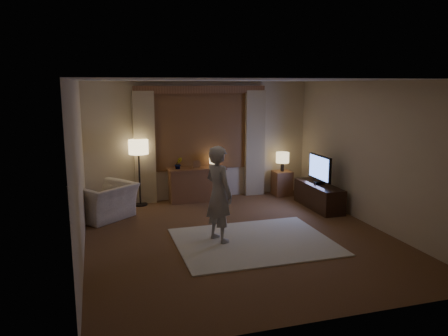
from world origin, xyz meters
name	(u,v)px	position (x,y,z in m)	size (l,w,h in m)	color
room	(231,155)	(0.00, 0.50, 1.33)	(5.04, 5.54, 2.64)	brown
rug	(254,242)	(0.15, -0.28, 0.01)	(2.50, 2.00, 0.02)	beige
sideboard	(197,185)	(-0.15, 2.50, 0.35)	(1.20, 0.40, 0.70)	brown
picture_frame	(197,165)	(-0.15, 2.50, 0.80)	(0.16, 0.02, 0.20)	brown
plant	(178,164)	(-0.55, 2.50, 0.85)	(0.17, 0.13, 0.30)	#999999
table_lamp_sideboard	(214,160)	(0.25, 2.50, 0.90)	(0.22, 0.22, 0.30)	black
floor_lamp	(139,151)	(-1.39, 2.50, 1.18)	(0.41, 0.41, 1.40)	black
armchair	(104,202)	(-2.14, 1.74, 0.34)	(1.04, 0.91, 0.67)	beige
side_table	(282,183)	(1.86, 2.45, 0.28)	(0.40, 0.40, 0.56)	brown
table_lamp_side	(283,158)	(1.86, 2.45, 0.87)	(0.30, 0.30, 0.44)	black
tv_stand	(319,196)	(2.15, 1.24, 0.25)	(0.45, 1.40, 0.50)	black
tv	(320,168)	(2.15, 1.24, 0.84)	(0.21, 0.84, 0.61)	black
person	(219,194)	(-0.39, -0.07, 0.80)	(0.57, 0.37, 1.57)	#ABA59E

